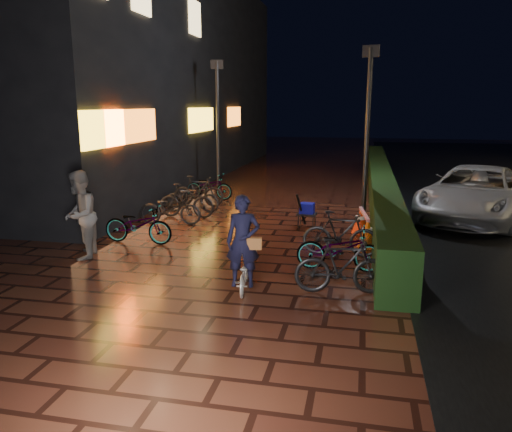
% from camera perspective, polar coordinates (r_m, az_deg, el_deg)
% --- Properties ---
extents(ground, '(80.00, 80.00, 0.00)m').
position_cam_1_polar(ground, '(10.45, -3.30, -5.08)').
color(ground, '#381911').
rests_on(ground, ground).
extents(hedge, '(0.70, 20.00, 1.00)m').
position_cam_1_polar(hedge, '(17.80, 14.01, 3.63)').
color(hedge, black).
rests_on(hedge, ground).
extents(bystander_person, '(0.94, 1.07, 1.86)m').
position_cam_1_polar(bystander_person, '(10.98, -19.51, 0.10)').
color(bystander_person, slate).
rests_on(bystander_person, ground).
extents(van, '(4.18, 5.82, 1.47)m').
position_cam_1_polar(van, '(15.28, 23.78, 2.40)').
color(van, '#A7A6AB').
rests_on(van, ground).
extents(storefront_block, '(12.09, 22.00, 9.00)m').
position_cam_1_polar(storefront_block, '(24.38, -18.54, 15.14)').
color(storefront_block, black).
rests_on(storefront_block, ground).
extents(lamp_post_hedge, '(0.45, 0.18, 4.70)m').
position_cam_1_polar(lamp_post_hedge, '(14.08, 12.61, 9.94)').
color(lamp_post_hedge, black).
rests_on(lamp_post_hedge, ground).
extents(lamp_post_sf, '(0.45, 0.14, 4.71)m').
position_cam_1_polar(lamp_post_sf, '(18.35, -4.38, 10.78)').
color(lamp_post_sf, black).
rests_on(lamp_post_sf, ground).
extents(cyclist, '(0.64, 1.23, 1.70)m').
position_cam_1_polar(cyclist, '(8.60, -1.45, -4.57)').
color(cyclist, silver).
rests_on(cyclist, ground).
extents(traffic_barrier, '(0.58, 1.67, 0.68)m').
position_cam_1_polar(traffic_barrier, '(12.16, 12.20, -1.15)').
color(traffic_barrier, orange).
rests_on(traffic_barrier, ground).
extents(cart_assembly, '(0.54, 0.51, 0.93)m').
position_cam_1_polar(cart_assembly, '(13.16, 5.79, 0.74)').
color(cart_assembly, black).
rests_on(cart_assembly, ground).
extents(parked_bikes_storefront, '(1.90, 6.34, 0.98)m').
position_cam_1_polar(parked_bikes_storefront, '(14.63, -8.17, 1.80)').
color(parked_bikes_storefront, black).
rests_on(parked_bikes_storefront, ground).
extents(parked_bikes_hedge, '(1.78, 2.79, 0.98)m').
position_cam_1_polar(parked_bikes_hedge, '(9.75, 9.65, -3.66)').
color(parked_bikes_hedge, black).
rests_on(parked_bikes_hedge, ground).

